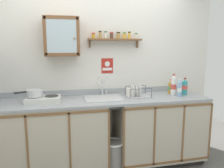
% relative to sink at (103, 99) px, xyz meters
% --- Properties ---
extents(back_wall, '(3.48, 0.07, 2.52)m').
position_rel_sink_xyz_m(back_wall, '(0.00, 0.30, 0.32)').
color(back_wall, silver).
rests_on(back_wall, ground).
extents(lower_cabinet_run, '(1.45, 0.65, 0.94)m').
position_rel_sink_xyz_m(lower_cabinet_run, '(-0.71, -0.04, -0.48)').
color(lower_cabinet_run, black).
rests_on(lower_cabinet_run, ground).
extents(lower_cabinet_run_right, '(1.25, 0.65, 0.94)m').
position_rel_sink_xyz_m(lower_cabinet_run_right, '(0.81, -0.04, -0.48)').
color(lower_cabinet_run_right, black).
rests_on(lower_cabinet_run_right, ground).
extents(countertop, '(2.84, 0.67, 0.03)m').
position_rel_sink_xyz_m(countertop, '(0.00, -0.04, -0.00)').
color(countertop, '#9EA3A8').
rests_on(countertop, lower_cabinet_run).
extents(backsplash, '(2.84, 0.02, 0.08)m').
position_rel_sink_xyz_m(backsplash, '(0.00, 0.27, 0.05)').
color(backsplash, '#9EA3A8').
rests_on(backsplash, countertop).
extents(sink, '(0.50, 0.47, 0.42)m').
position_rel_sink_xyz_m(sink, '(0.00, 0.00, 0.00)').
color(sink, silver).
rests_on(sink, countertop).
extents(hot_plate_stove, '(0.42, 0.29, 0.07)m').
position_rel_sink_xyz_m(hot_plate_stove, '(-0.77, -0.04, 0.05)').
color(hot_plate_stove, silver).
rests_on(hot_plate_stove, countertop).
extents(saucepan, '(0.33, 0.21, 0.09)m').
position_rel_sink_xyz_m(saucepan, '(-0.88, -0.02, 0.13)').
color(saucepan, silver).
rests_on(saucepan, hot_plate_stove).
extents(bottle_opaque_white_0, '(0.08, 0.08, 0.31)m').
position_rel_sink_xyz_m(bottle_opaque_white_0, '(1.01, -0.04, 0.15)').
color(bottle_opaque_white_0, white).
rests_on(bottle_opaque_white_0, countertop).
extents(bottle_water_blue_1, '(0.06, 0.06, 0.25)m').
position_rel_sink_xyz_m(bottle_water_blue_1, '(1.05, -0.14, 0.13)').
color(bottle_water_blue_1, '#8CB7E0').
rests_on(bottle_water_blue_1, countertop).
extents(bottle_detergent_teal_2, '(0.08, 0.08, 0.25)m').
position_rel_sink_xyz_m(bottle_detergent_teal_2, '(1.19, -0.04, 0.13)').
color(bottle_detergent_teal_2, teal).
rests_on(bottle_detergent_teal_2, countertop).
extents(bottle_juice_amber_3, '(0.07, 0.07, 0.22)m').
position_rel_sink_xyz_m(bottle_juice_amber_3, '(1.03, 0.07, 0.11)').
color(bottle_juice_amber_3, gold).
rests_on(bottle_juice_amber_3, countertop).
extents(dish_rack, '(0.33, 0.25, 0.17)m').
position_rel_sink_xyz_m(dish_rack, '(0.48, -0.03, 0.05)').
color(dish_rack, '#B2B2B7').
rests_on(dish_rack, countertop).
extents(mug, '(0.09, 0.13, 0.11)m').
position_rel_sink_xyz_m(mug, '(0.38, 0.04, 0.07)').
color(mug, white).
rests_on(mug, countertop).
extents(wall_cabinet, '(0.45, 0.28, 0.50)m').
position_rel_sink_xyz_m(wall_cabinet, '(-0.52, 0.15, 0.83)').
color(wall_cabinet, brown).
extents(spice_shelf, '(0.76, 0.14, 0.23)m').
position_rel_sink_xyz_m(spice_shelf, '(0.21, 0.21, 0.82)').
color(spice_shelf, brown).
extents(warning_sign, '(0.17, 0.01, 0.21)m').
position_rel_sink_xyz_m(warning_sign, '(0.11, 0.27, 0.43)').
color(warning_sign, '#B2261E').
extents(trash_bin, '(0.29, 0.29, 0.43)m').
position_rel_sink_xyz_m(trash_bin, '(0.10, -0.21, -0.73)').
color(trash_bin, gray).
rests_on(trash_bin, ground).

